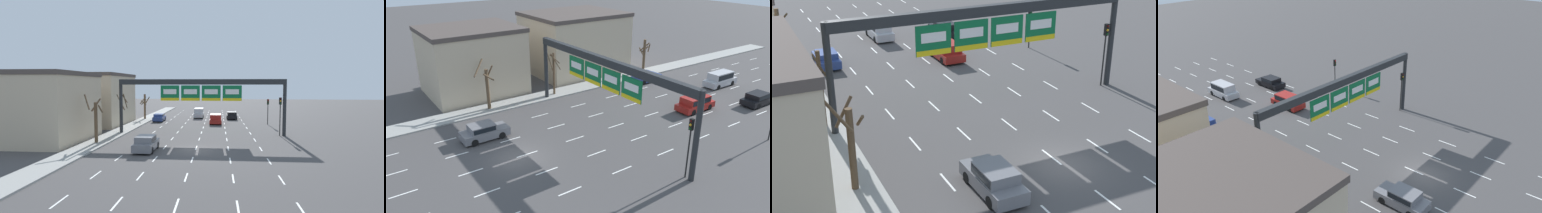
{
  "view_description": "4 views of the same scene",
  "coord_description": "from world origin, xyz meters",
  "views": [
    {
      "loc": [
        2.2,
        -29.59,
        6.51
      ],
      "look_at": [
        -0.97,
        7.02,
        3.87
      ],
      "focal_mm": 28.0,
      "sensor_mm": 36.0,
      "label": 1
    },
    {
      "loc": [
        25.57,
        -11.62,
        16.0
      ],
      "look_at": [
        1.84,
        5.04,
        4.1
      ],
      "focal_mm": 35.0,
      "sensor_mm": 36.0,
      "label": 2
    },
    {
      "loc": [
        -16.31,
        -21.67,
        14.82
      ],
      "look_at": [
        -2.94,
        6.72,
        1.54
      ],
      "focal_mm": 50.0,
      "sensor_mm": 36.0,
      "label": 3
    },
    {
      "loc": [
        -25.88,
        -13.35,
        19.91
      ],
      "look_at": [
        0.28,
        9.04,
        4.07
      ],
      "focal_mm": 35.0,
      "sensor_mm": 36.0,
      "label": 4
    }
  ],
  "objects": [
    {
      "name": "sidewalk_left",
      "position": [
        -11.3,
        0.0,
        0.07
      ],
      "size": [
        2.8,
        110.0,
        0.15
      ],
      "color": "#999993",
      "rests_on": "ground_plane"
    },
    {
      "name": "tree_bare_third",
      "position": [
        -10.99,
        10.53,
        3.02
      ],
      "size": [
        1.27,
        1.34,
        5.19
      ],
      "color": "brown",
      "rests_on": "sidewalk_left"
    },
    {
      "name": "tree_bare_closest",
      "position": [
        -11.3,
        2.27,
        2.78
      ],
      "size": [
        2.02,
        2.09,
        5.35
      ],
      "color": "brown",
      "rests_on": "sidewalk_left"
    },
    {
      "name": "car_grey",
      "position": [
        -4.84,
        -0.91,
        0.81
      ],
      "size": [
        1.89,
        4.36,
        1.54
      ],
      "color": "slate",
      "rests_on": "ground_plane"
    },
    {
      "name": "traffic_light_mid_block",
      "position": [
        10.16,
        9.29,
        3.51
      ],
      "size": [
        0.3,
        0.35,
        4.93
      ],
      "color": "black",
      "rests_on": "ground_plane"
    },
    {
      "name": "lane_dashes",
      "position": [
        0.0,
        13.5,
        0.0
      ],
      "size": [
        13.32,
        67.0,
        0.01
      ],
      "color": "white",
      "rests_on": "ground_plane"
    },
    {
      "name": "sign_gantry",
      "position": [
        0.0,
        9.29,
        6.03
      ],
      "size": [
        21.85,
        0.7,
        7.27
      ],
      "color": "#232628",
      "rests_on": "ground_plane"
    },
    {
      "name": "car_blue",
      "position": [
        -8.29,
        23.26,
        0.73
      ],
      "size": [
        1.81,
        4.09,
        1.36
      ],
      "color": "navy",
      "rests_on": "ground_plane"
    },
    {
      "name": "building_near",
      "position": [
        -17.77,
        3.15,
        4.03
      ],
      "size": [
        9.53,
        11.01,
        8.04
      ],
      "color": "#C6B293",
      "rests_on": "ground_plane"
    },
    {
      "name": "ground_plane",
      "position": [
        0.0,
        0.0,
        0.0
      ],
      "size": [
        220.0,
        220.0,
        0.0
      ],
      "primitive_type": "plane",
      "color": "#474444"
    },
    {
      "name": "suv_silver",
      "position": [
        -1.57,
        29.94,
        1.04
      ],
      "size": [
        1.86,
        4.79,
        1.88
      ],
      "color": "#B7B7BC",
      "rests_on": "ground_plane"
    },
    {
      "name": "building_far",
      "position": [
        -18.38,
        18.55,
        4.21
      ],
      "size": [
        10.77,
        12.89,
        8.4
      ],
      "color": "#C6B293",
      "rests_on": "ground_plane"
    },
    {
      "name": "suv_red",
      "position": [
        1.85,
        20.72,
        0.9
      ],
      "size": [
        1.99,
        4.48,
        1.61
      ],
      "color": "maroon",
      "rests_on": "ground_plane"
    },
    {
      "name": "car_black",
      "position": [
        4.88,
        27.98,
        0.75
      ],
      "size": [
        1.91,
        4.53,
        1.4
      ],
      "color": "black",
      "rests_on": "ground_plane"
    },
    {
      "name": "tree_bare_second",
      "position": [
        -11.62,
        26.04,
        2.68
      ],
      "size": [
        1.98,
        1.72,
        4.64
      ],
      "color": "brown",
      "rests_on": "sidewalk_left"
    }
  ]
}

